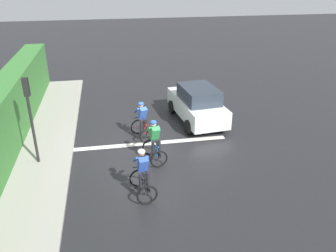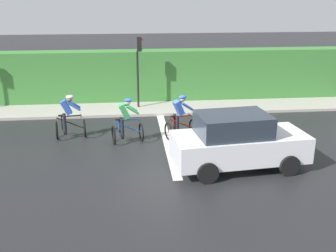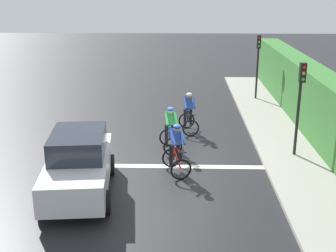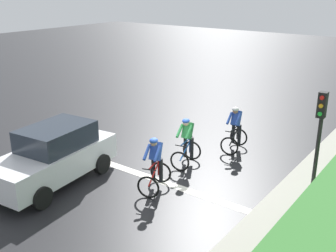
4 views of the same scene
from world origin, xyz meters
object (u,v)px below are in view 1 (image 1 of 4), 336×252
object	(u,v)px
cyclist_second	(155,143)
traffic_light_near_crossing	(30,109)
car_white	(197,104)
cyclist_mid	(142,122)
cyclist_lead	(143,175)

from	to	relation	value
cyclist_second	traffic_light_near_crossing	xyz separation A→B (m)	(4.34, -0.62, 1.43)
cyclist_second	car_white	size ratio (longest dim) A/B	0.39
traffic_light_near_crossing	cyclist_mid	bearing A→B (deg)	-161.54
cyclist_lead	traffic_light_near_crossing	world-z (taller)	traffic_light_near_crossing
cyclist_lead	cyclist_second	world-z (taller)	same
cyclist_second	cyclist_lead	bearing A→B (deg)	71.99
cyclist_lead	car_white	size ratio (longest dim) A/B	0.39
cyclist_lead	cyclist_second	xyz separation A→B (m)	(-0.69, -2.12, 0.00)
cyclist_lead	traffic_light_near_crossing	bearing A→B (deg)	-36.85
cyclist_second	car_white	xyz separation A→B (m)	(-2.55, -3.42, 0.08)
cyclist_second	traffic_light_near_crossing	world-z (taller)	traffic_light_near_crossing
cyclist_mid	car_white	bearing A→B (deg)	-152.78
cyclist_mid	cyclist_second	bearing A→B (deg)	96.62
cyclist_mid	car_white	world-z (taller)	car_white
cyclist_lead	car_white	bearing A→B (deg)	-120.30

